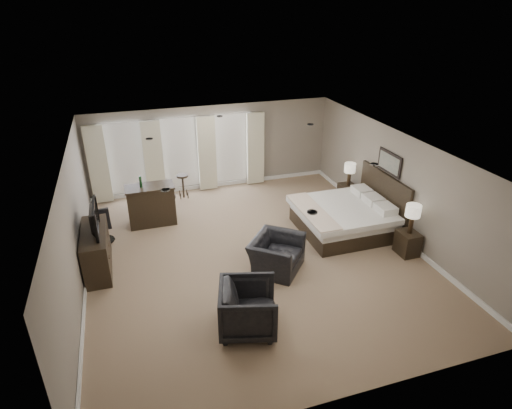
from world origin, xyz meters
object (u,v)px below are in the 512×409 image
object	(u,v)px
tv	(92,229)
bar_stool_right	(183,186)
nightstand_far	(347,194)
armchair_far	(248,306)
armchair_near	(276,249)
bar_counter	(151,205)
lamp_near	(412,219)
lamp_far	(349,174)
bed	(345,206)
nightstand_near	(407,243)
desk_chair	(101,224)
dresser	(97,250)
bar_stool_left	(170,208)

from	to	relation	value
tv	bar_stool_right	distance (m)	4.06
nightstand_far	armchair_far	bearing A→B (deg)	-135.62
armchair_near	bar_counter	world-z (taller)	bar_counter
armchair_far	bar_stool_right	xyz separation A→B (m)	(-0.22, 6.07, -0.15)
lamp_near	lamp_far	size ratio (longest dim) A/B	1.06
tv	armchair_far	distance (m)	3.91
tv	armchair_near	size ratio (longest dim) A/B	0.94
bed	lamp_far	xyz separation A→B (m)	(0.89, 1.45, 0.19)
lamp_far	bar_stool_right	xyz separation A→B (m)	(-4.52, 1.86, -0.54)
bar_stool_right	bar_counter	bearing A→B (deg)	-126.99
armchair_near	bar_stool_right	size ratio (longest dim) A/B	1.58
nightstand_near	desk_chair	size ratio (longest dim) A/B	0.57
dresser	bar_stool_left	bearing A→B (deg)	44.31
bar_stool_right	bar_stool_left	bearing A→B (deg)	-111.83
tv	bed	bearing A→B (deg)	-90.94
dresser	bar_stool_left	size ratio (longest dim) A/B	2.17
tv	armchair_near	bearing A→B (deg)	-107.47
tv	dresser	bearing A→B (deg)	0.00
tv	nightstand_far	bearing A→B (deg)	-78.96
lamp_far	lamp_near	bearing A→B (deg)	-90.00
nightstand_near	armchair_near	bearing A→B (deg)	173.43
bed	tv	bearing A→B (deg)	179.06
tv	bar_counter	xyz separation A→B (m)	(1.36, 1.82, -0.48)
nightstand_near	armchair_far	xyz separation A→B (m)	(-4.30, -1.31, 0.23)
bed	armchair_near	bearing A→B (deg)	-154.34
nightstand_near	armchair_near	size ratio (longest dim) A/B	0.49
nightstand_near	nightstand_far	size ratio (longest dim) A/B	0.98
nightstand_near	bar_stool_left	size ratio (longest dim) A/B	0.75
nightstand_far	bar_stool_left	size ratio (longest dim) A/B	0.76
armchair_near	bar_stool_left	distance (m)	3.55
armchair_near	bar_stool_right	world-z (taller)	armchair_near
nightstand_far	desk_chair	distance (m)	6.83
nightstand_far	armchair_near	xyz separation A→B (m)	(-3.15, -2.54, 0.22)
dresser	nightstand_far	bearing A→B (deg)	11.04
armchair_near	armchair_far	world-z (taller)	armchair_far
armchair_far	armchair_near	bearing A→B (deg)	-18.68
dresser	armchair_far	distance (m)	3.88
nightstand_near	lamp_far	world-z (taller)	lamp_far
dresser	bar_stool_right	xyz separation A→B (m)	(2.40, 3.21, -0.11)
armchair_near	dresser	bearing A→B (deg)	113.06
lamp_near	dresser	world-z (taller)	lamp_near
bar_counter	desk_chair	xyz separation A→B (m)	(-1.26, -0.60, -0.05)
desk_chair	nightstand_far	bearing A→B (deg)	176.60
bed	armchair_near	xyz separation A→B (m)	(-2.26, -1.09, -0.22)
bed	nightstand_near	size ratio (longest dim) A/B	4.00
armchair_far	bar_stool_right	distance (m)	6.07
nightstand_far	bar_stool_right	size ratio (longest dim) A/B	0.79
tv	bar_stool_left	world-z (taller)	tv
dresser	armchair_far	size ratio (longest dim) A/B	1.59
dresser	armchair_near	bearing A→B (deg)	-17.47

